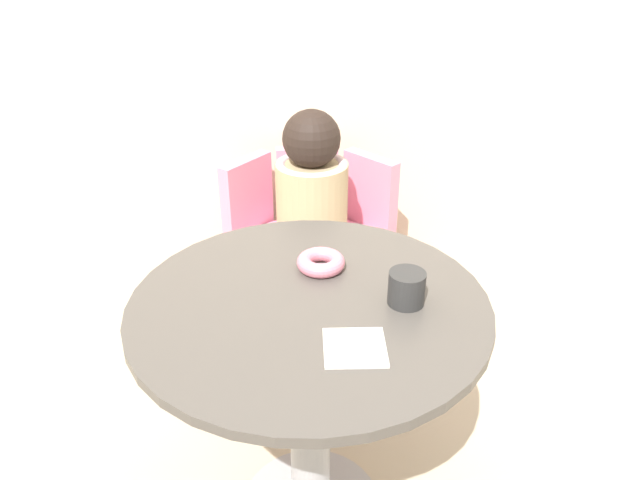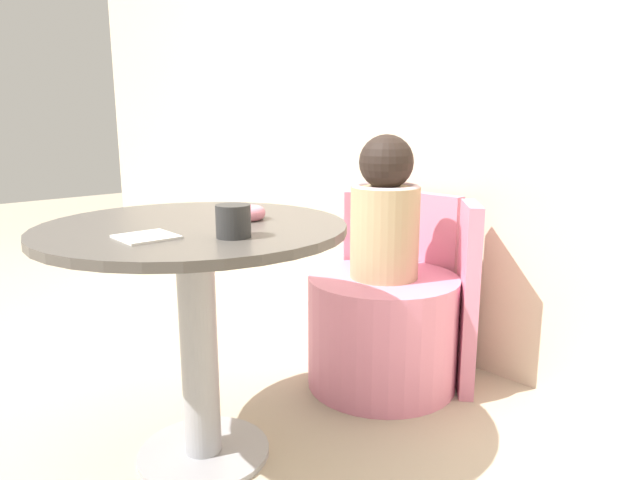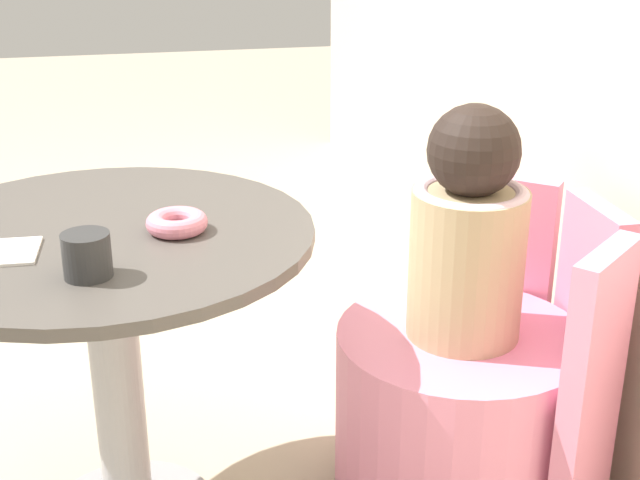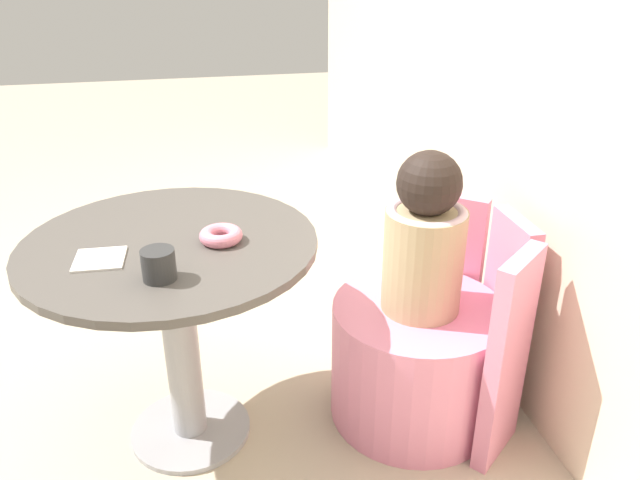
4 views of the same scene
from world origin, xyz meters
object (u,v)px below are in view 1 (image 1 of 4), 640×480
round_table (310,360)px  cup (407,288)px  tub_chair (313,298)px  child_figure (312,189)px  donut (321,262)px

round_table → cup: cup is taller
tub_chair → child_figure: child_figure is taller
round_table → tub_chair: size_ratio=1.52×
round_table → cup: size_ratio=9.90×
tub_chair → donut: (-0.01, -0.60, 0.51)m
tub_chair → cup: 0.94m
round_table → tub_chair: 0.81m
round_table → donut: bearing=75.3°
child_figure → cup: bearing=-77.5°
round_table → tub_chair: bearing=86.1°
tub_chair → child_figure: (0.00, 0.00, 0.44)m
child_figure → donut: bearing=-91.2°
donut → cup: 0.24m
tub_chair → donut: 0.78m
round_table → child_figure: (0.05, 0.74, 0.12)m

